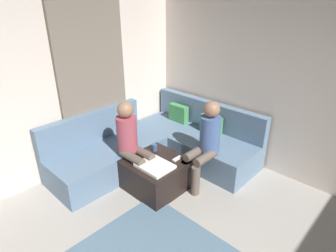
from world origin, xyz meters
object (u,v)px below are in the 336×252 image
(ottoman, at_px, (156,174))
(person_on_couch_side, at_px, (132,141))
(sectional_couch, at_px, (158,146))
(game_remote, at_px, (177,159))
(coffee_mug, at_px, (154,147))
(person_on_couch_back, at_px, (206,141))

(ottoman, distance_m, person_on_couch_side, 0.57)
(sectional_couch, height_order, game_remote, sectional_couch)
(sectional_couch, distance_m, game_remote, 0.72)
(sectional_couch, height_order, person_on_couch_side, person_on_couch_side)
(coffee_mug, relative_size, person_on_couch_back, 0.08)
(ottoman, relative_size, person_on_couch_back, 0.63)
(sectional_couch, distance_m, person_on_couch_back, 0.95)
(person_on_couch_back, bearing_deg, person_on_couch_side, 44.07)
(coffee_mug, bearing_deg, person_on_couch_side, -107.07)
(sectional_couch, xyz_separation_m, person_on_couch_back, (0.87, 0.06, 0.38))
(coffee_mug, height_order, person_on_couch_back, person_on_couch_back)
(sectional_couch, xyz_separation_m, coffee_mug, (0.25, -0.32, 0.19))
(ottoman, xyz_separation_m, person_on_couch_back, (0.40, 0.55, 0.45))
(person_on_couch_back, distance_m, person_on_couch_side, 1.00)
(game_remote, bearing_deg, person_on_couch_side, -143.92)
(ottoman, relative_size, game_remote, 5.07)
(ottoman, xyz_separation_m, game_remote, (0.18, 0.22, 0.22))
(ottoman, bearing_deg, person_on_couch_side, -155.76)
(sectional_couch, bearing_deg, coffee_mug, -51.95)
(game_remote, height_order, person_on_couch_side, person_on_couch_side)
(sectional_couch, xyz_separation_m, game_remote, (0.65, -0.28, 0.15))
(person_on_couch_side, bearing_deg, sectional_couch, -167.00)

